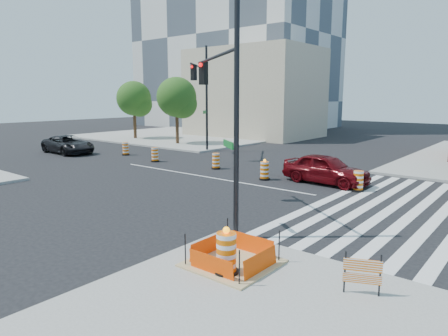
{
  "coord_description": "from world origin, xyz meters",
  "views": [
    {
      "loc": [
        15.25,
        -17.04,
        4.62
      ],
      "look_at": [
        3.9,
        -3.12,
        1.4
      ],
      "focal_mm": 32.0,
      "sensor_mm": 36.0,
      "label": 1
    }
  ],
  "objects_px": {
    "red_coupe": "(326,169)",
    "signal_pole_nw": "(203,88)",
    "signal_pole_se": "(223,95)",
    "dark_suv": "(68,144)"
  },
  "relations": [
    {
      "from": "red_coupe",
      "to": "signal_pole_nw",
      "type": "height_order",
      "value": "signal_pole_nw"
    },
    {
      "from": "red_coupe",
      "to": "dark_suv",
      "type": "xyz_separation_m",
      "value": [
        -21.6,
        -2.54,
        -0.06
      ]
    },
    {
      "from": "red_coupe",
      "to": "dark_suv",
      "type": "relative_size",
      "value": 0.89
    },
    {
      "from": "red_coupe",
      "to": "signal_pole_nw",
      "type": "bearing_deg",
      "value": 76.2
    },
    {
      "from": "red_coupe",
      "to": "signal_pole_nw",
      "type": "xyz_separation_m",
      "value": [
        -12.56,
        4.11,
        4.46
      ]
    },
    {
      "from": "red_coupe",
      "to": "signal_pole_nw",
      "type": "relative_size",
      "value": 0.55
    },
    {
      "from": "dark_suv",
      "to": "signal_pole_nw",
      "type": "xyz_separation_m",
      "value": [
        9.03,
        6.66,
        4.53
      ]
    },
    {
      "from": "dark_suv",
      "to": "signal_pole_se",
      "type": "height_order",
      "value": "signal_pole_se"
    },
    {
      "from": "red_coupe",
      "to": "dark_suv",
      "type": "bearing_deg",
      "value": 101.04
    },
    {
      "from": "signal_pole_se",
      "to": "red_coupe",
      "type": "bearing_deg",
      "value": -53.62
    }
  ]
}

